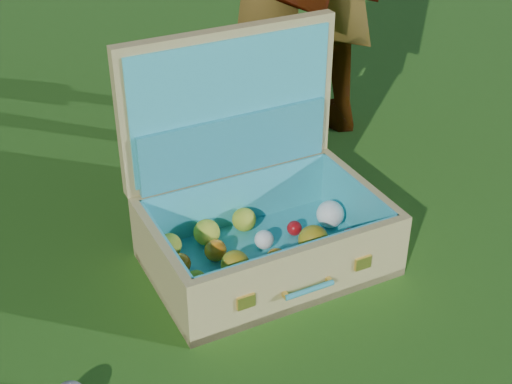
# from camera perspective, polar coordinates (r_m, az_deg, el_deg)

# --- Properties ---
(ground) EXTENTS (60.00, 60.00, 0.00)m
(ground) POSITION_cam_1_polar(r_m,az_deg,el_deg) (1.72, 4.70, -9.07)
(ground) COLOR #215114
(ground) RESTS_ON ground
(suitcase) EXTENTS (0.62, 0.48, 0.56)m
(suitcase) POSITION_cam_1_polar(r_m,az_deg,el_deg) (1.79, -0.15, -0.61)
(suitcase) COLOR tan
(suitcase) RESTS_ON ground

